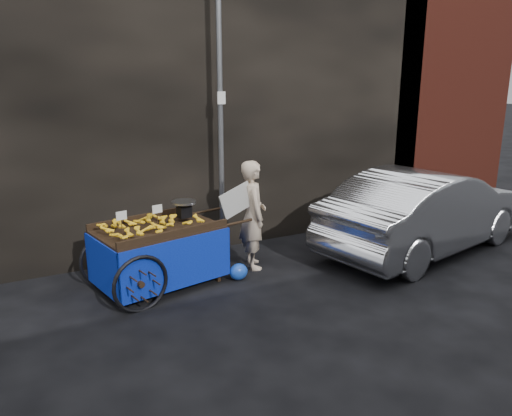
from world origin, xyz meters
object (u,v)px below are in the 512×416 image
banana_cart (155,235)px  parked_car (427,210)px  vendor (253,215)px  plastic_bag (238,272)px

banana_cart → parked_car: bearing=-19.4°
vendor → parked_car: (2.77, -0.61, -0.13)m
vendor → banana_cart: bearing=104.9°
vendor → parked_car: 2.84m
banana_cart → plastic_bag: bearing=-28.1°
vendor → plastic_bag: size_ratio=6.09×
vendor → plastic_bag: (-0.40, -0.35, -0.67)m
banana_cart → vendor: bearing=-10.1°
banana_cart → plastic_bag: banana_cart is taller
plastic_bag → parked_car: size_ratio=0.06×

